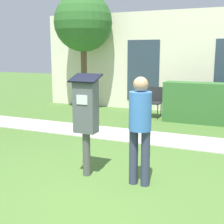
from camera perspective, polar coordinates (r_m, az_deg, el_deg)
The scene contains 9 objects.
ground_plane at distance 4.49m, azimuth -2.31°, elevation -14.30°, with size 40.00×40.00×0.00m, color #476B2D.
sidewalk at distance 7.09m, azimuth 8.04°, elevation -4.76°, with size 12.00×1.10×0.02m.
building_facade at distance 10.22m, azimuth 13.53°, elevation 8.86°, with size 10.00×0.26×3.20m.
parking_meter at distance 4.75m, azimuth -4.80°, elevation 0.01°, with size 0.44×0.31×1.59m.
person_standing at distance 4.43m, azimuth 5.15°, elevation -1.96°, with size 0.32×0.32×1.58m.
outdoor_chair_left at distance 9.31m, azimuth 7.72°, elevation 2.28°, with size 0.44×0.44×0.90m.
outdoor_chair_middle at distance 8.89m, azimuth 15.00°, elevation 1.60°, with size 0.44×0.44×0.90m.
hedge_row at distance 8.78m, azimuth 18.51°, elevation 1.43°, with size 2.79×0.60×1.10m.
tree at distance 10.57m, azimuth -5.29°, elevation 15.93°, with size 1.90×1.90×3.82m.
Camera 1 is at (1.77, -3.66, 1.92)m, focal length 50.00 mm.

